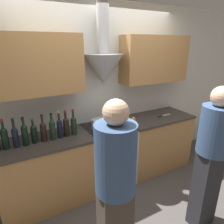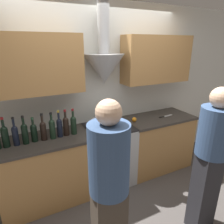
# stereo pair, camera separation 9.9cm
# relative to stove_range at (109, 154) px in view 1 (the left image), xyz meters

# --- Properties ---
(ground_plane) EXTENTS (12.00, 12.00, 0.00)m
(ground_plane) POSITION_rel_stove_range_xyz_m (0.00, -0.33, -0.46)
(ground_plane) COLOR #4C4744
(wall_back) EXTENTS (8.40, 0.56, 2.60)m
(wall_back) POSITION_rel_stove_range_xyz_m (-0.00, 0.27, 1.01)
(wall_back) COLOR silver
(wall_back) RESTS_ON ground_plane
(counter_left) EXTENTS (1.17, 0.62, 0.91)m
(counter_left) POSITION_rel_stove_range_xyz_m (-0.90, -0.00, -0.00)
(counter_left) COLOR #B27F47
(counter_left) RESTS_ON ground_plane
(counter_right) EXTENTS (1.14, 0.62, 0.91)m
(counter_right) POSITION_rel_stove_range_xyz_m (0.89, -0.00, -0.00)
(counter_right) COLOR #B27F47
(counter_right) RESTS_ON ground_plane
(stove_range) EXTENTS (0.66, 0.60, 0.91)m
(stove_range) POSITION_rel_stove_range_xyz_m (0.00, 0.00, 0.00)
(stove_range) COLOR #B7BABC
(stove_range) RESTS_ON ground_plane
(wine_bottle_1) EXTENTS (0.08, 0.08, 0.36)m
(wine_bottle_1) POSITION_rel_stove_range_xyz_m (-1.31, -0.01, 0.59)
(wine_bottle_1) COLOR black
(wine_bottle_1) RESTS_ON counter_left
(wine_bottle_2) EXTENTS (0.07, 0.07, 0.35)m
(wine_bottle_2) POSITION_rel_stove_range_xyz_m (-1.20, -0.02, 0.59)
(wine_bottle_2) COLOR black
(wine_bottle_2) RESTS_ON counter_left
(wine_bottle_3) EXTENTS (0.07, 0.07, 0.35)m
(wine_bottle_3) POSITION_rel_stove_range_xyz_m (-1.10, -0.03, 0.59)
(wine_bottle_3) COLOR black
(wine_bottle_3) RESTS_ON counter_left
(wine_bottle_4) EXTENTS (0.07, 0.07, 0.30)m
(wine_bottle_4) POSITION_rel_stove_range_xyz_m (-1.00, -0.01, 0.57)
(wine_bottle_4) COLOR black
(wine_bottle_4) RESTS_ON counter_left
(wine_bottle_5) EXTENTS (0.07, 0.07, 0.34)m
(wine_bottle_5) POSITION_rel_stove_range_xyz_m (-0.89, -0.02, 0.58)
(wine_bottle_5) COLOR black
(wine_bottle_5) RESTS_ON counter_left
(wine_bottle_6) EXTENTS (0.07, 0.07, 0.34)m
(wine_bottle_6) POSITION_rel_stove_range_xyz_m (-0.79, -0.03, 0.59)
(wine_bottle_6) COLOR black
(wine_bottle_6) RESTS_ON counter_left
(wine_bottle_7) EXTENTS (0.07, 0.07, 0.35)m
(wine_bottle_7) POSITION_rel_stove_range_xyz_m (-0.70, -0.02, 0.59)
(wine_bottle_7) COLOR black
(wine_bottle_7) RESTS_ON counter_left
(wine_bottle_8) EXTENTS (0.07, 0.07, 0.34)m
(wine_bottle_8) POSITION_rel_stove_range_xyz_m (-0.61, -0.01, 0.59)
(wine_bottle_8) COLOR black
(wine_bottle_8) RESTS_ON counter_left
(wine_bottle_9) EXTENTS (0.07, 0.07, 0.34)m
(wine_bottle_9) POSITION_rel_stove_range_xyz_m (-0.52, -0.02, 0.59)
(wine_bottle_9) COLOR black
(wine_bottle_9) RESTS_ON counter_left
(stock_pot) EXTENTS (0.21, 0.21, 0.14)m
(stock_pot) POSITION_rel_stove_range_xyz_m (-0.15, 0.01, 0.52)
(stock_pot) COLOR #B7BABC
(stock_pot) RESTS_ON stove_range
(mixing_bowl) EXTENTS (0.21, 0.21, 0.07)m
(mixing_bowl) POSITION_rel_stove_range_xyz_m (0.15, -0.04, 0.49)
(mixing_bowl) COLOR #B7BABC
(mixing_bowl) RESTS_ON stove_range
(orange_fruit) EXTENTS (0.07, 0.07, 0.07)m
(orange_fruit) POSITION_rel_stove_range_xyz_m (0.42, -0.01, 0.49)
(orange_fruit) COLOR orange
(orange_fruit) RESTS_ON counter_right
(chefs_knife) EXTENTS (0.27, 0.05, 0.01)m
(chefs_knife) POSITION_rel_stove_range_xyz_m (1.01, -0.04, 0.45)
(chefs_knife) COLOR silver
(chefs_knife) RESTS_ON counter_right
(person_foreground_left) EXTENTS (0.31, 0.31, 1.68)m
(person_foreground_left) POSITION_rel_stove_range_xyz_m (-0.58, -1.22, 0.48)
(person_foreground_left) COLOR #473D33
(person_foreground_left) RESTS_ON ground_plane
(person_foreground_right) EXTENTS (0.33, 0.33, 1.65)m
(person_foreground_right) POSITION_rel_stove_range_xyz_m (0.59, -1.22, 0.46)
(person_foreground_right) COLOR #28282D
(person_foreground_right) RESTS_ON ground_plane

